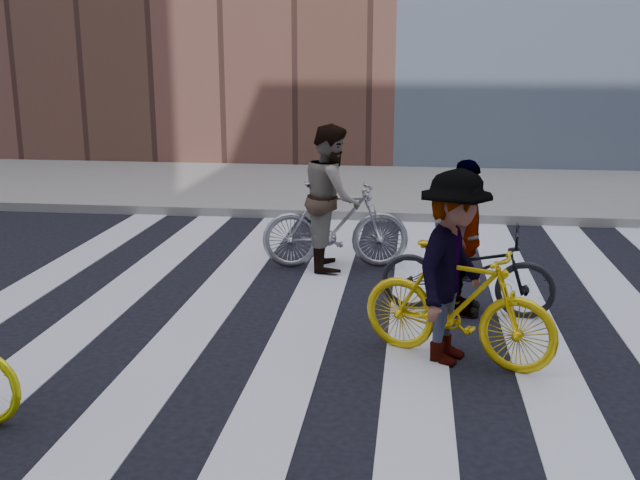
% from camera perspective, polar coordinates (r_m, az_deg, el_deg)
% --- Properties ---
extents(ground, '(100.00, 100.00, 0.00)m').
position_cam_1_polar(ground, '(7.22, 2.98, -7.30)').
color(ground, black).
rests_on(ground, ground).
extents(sidewalk_far, '(100.00, 5.00, 0.15)m').
position_cam_1_polar(sidewalk_far, '(14.44, 5.26, 3.86)').
color(sidewalk_far, gray).
rests_on(sidewalk_far, ground).
extents(zebra_crosswalk, '(8.25, 10.00, 0.01)m').
position_cam_1_polar(zebra_crosswalk, '(7.22, 2.98, -7.26)').
color(zebra_crosswalk, silver).
rests_on(zebra_crosswalk, ground).
extents(bike_silver_mid, '(1.88, 0.79, 1.10)m').
position_cam_1_polar(bike_silver_mid, '(9.31, 1.19, 1.16)').
color(bike_silver_mid, '#96979F').
rests_on(bike_silver_mid, ground).
extents(bike_yellow_right, '(1.80, 1.14, 1.05)m').
position_cam_1_polar(bike_yellow_right, '(6.59, 10.43, -4.79)').
color(bike_yellow_right, yellow).
rests_on(bike_yellow_right, ground).
extents(bike_dark_rear, '(1.83, 0.84, 0.93)m').
position_cam_1_polar(bike_dark_rear, '(7.81, 11.15, -2.28)').
color(bike_dark_rear, black).
rests_on(bike_dark_rear, ground).
extents(rider_mid, '(0.81, 0.97, 1.80)m').
position_cam_1_polar(rider_mid, '(9.24, 0.90, 3.29)').
color(rider_mid, slate).
rests_on(rider_mid, ground).
extents(rider_right, '(1.01, 1.25, 1.69)m').
position_cam_1_polar(rider_right, '(6.49, 10.12, -2.09)').
color(rider_right, slate).
rests_on(rider_right, ground).
extents(rider_rear, '(0.51, 0.98, 1.61)m').
position_cam_1_polar(rider_rear, '(7.72, 10.90, 0.14)').
color(rider_rear, slate).
rests_on(rider_rear, ground).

